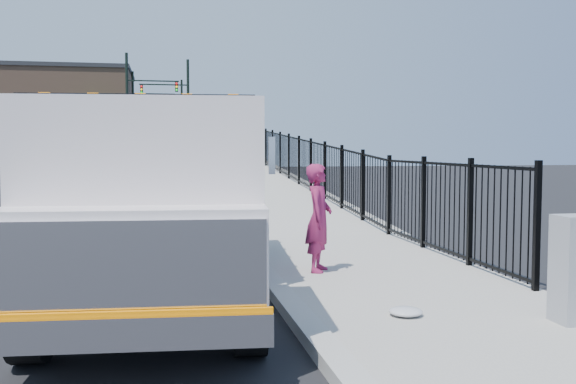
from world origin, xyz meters
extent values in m
plane|color=black|center=(0.00, 0.00, 0.00)|extent=(120.00, 120.00, 0.00)
cube|color=#9E998E|center=(1.93, -2.00, 0.06)|extent=(3.55, 12.00, 0.12)
cube|color=#ADAAA3|center=(0.00, -2.00, 0.08)|extent=(0.30, 12.00, 0.16)
cube|color=#9E998E|center=(2.12, 16.00, 0.00)|extent=(3.95, 24.06, 3.19)
cube|color=black|center=(3.55, 12.00, 0.90)|extent=(0.10, 28.00, 1.80)
cube|color=black|center=(-1.57, -0.45, 0.57)|extent=(1.63, 7.10, 0.23)
cube|color=white|center=(-1.77, -2.82, 1.60)|extent=(2.62, 2.48, 2.07)
cube|color=white|center=(-1.88, -4.11, 1.09)|extent=(2.49, 0.93, 1.04)
cube|color=silver|center=(-1.91, -4.49, 1.09)|extent=(2.38, 0.29, 0.88)
cube|color=silver|center=(-1.92, -4.57, 0.57)|extent=(2.49, 0.40, 0.29)
cube|color=orange|center=(-1.92, -4.57, 0.72)|extent=(2.48, 0.26, 0.06)
cube|color=black|center=(-1.79, -3.08, 2.23)|extent=(2.38, 1.54, 0.88)
cube|color=white|center=(-1.45, 0.89, 1.60)|extent=(2.85, 4.54, 1.76)
cube|color=silver|center=(-0.57, -3.96, 2.07)|extent=(0.07, 0.07, 0.36)
cube|color=orange|center=(-2.75, -3.36, 2.66)|extent=(0.11, 0.09, 0.06)
cube|color=orange|center=(-2.29, -3.40, 2.66)|extent=(0.11, 0.09, 0.06)
cube|color=orange|center=(-1.82, -3.44, 2.66)|extent=(0.11, 0.09, 0.06)
cube|color=orange|center=(-1.36, -3.48, 2.66)|extent=(0.11, 0.09, 0.06)
cube|color=orange|center=(-0.89, -3.52, 2.66)|extent=(0.11, 0.09, 0.06)
cylinder|color=black|center=(-2.91, -3.45, 0.52)|extent=(0.42, 1.06, 1.04)
cylinder|color=black|center=(-0.75, -3.63, 0.52)|extent=(0.42, 1.06, 1.04)
cylinder|color=black|center=(-2.48, 1.60, 0.52)|extent=(0.42, 1.06, 1.04)
cylinder|color=black|center=(-0.31, 1.42, 0.52)|extent=(0.42, 1.06, 1.04)
cylinder|color=black|center=(-2.38, 2.74, 0.52)|extent=(0.42, 1.06, 1.04)
cylinder|color=black|center=(-0.22, 2.55, 0.52)|extent=(0.42, 1.06, 1.04)
imported|color=#8E1F4E|center=(0.88, -0.02, 1.00)|extent=(0.64, 0.76, 1.76)
ellipsoid|color=silver|center=(1.25, -2.92, 0.17)|extent=(0.41, 0.41, 0.10)
cylinder|color=black|center=(-3.70, 31.27, 4.00)|extent=(0.18, 0.18, 8.00)
cube|color=black|center=(-2.10, 31.27, 6.30)|extent=(3.20, 0.08, 0.08)
cube|color=black|center=(-0.66, 31.27, 5.95)|extent=(0.18, 0.22, 0.60)
cube|color=#1111A3|center=(-3.35, 31.27, 4.80)|extent=(0.45, 0.04, 1.10)
cube|color=#C4650A|center=(-4.05, 31.27, 4.80)|extent=(0.45, 0.04, 1.10)
cylinder|color=black|center=(0.16, 33.61, 4.00)|extent=(0.18, 0.18, 8.00)
cube|color=black|center=(-1.44, 33.61, 6.30)|extent=(3.20, 0.08, 0.08)
cube|color=black|center=(-2.88, 33.61, 5.95)|extent=(0.18, 0.22, 0.60)
cube|color=#E05418|center=(0.51, 33.61, 4.80)|extent=(0.45, 0.04, 1.10)
cube|color=navy|center=(-0.19, 33.61, 4.80)|extent=(0.45, 0.04, 1.10)
cylinder|color=black|center=(-3.76, 41.20, 4.00)|extent=(0.18, 0.18, 8.00)
cube|color=black|center=(-2.16, 41.20, 6.30)|extent=(3.20, 0.08, 0.08)
cube|color=black|center=(-0.72, 41.20, 5.95)|extent=(0.18, 0.22, 0.60)
cube|color=#171395|center=(-3.41, 41.20, 4.80)|extent=(0.45, 0.04, 1.10)
cube|color=#DE5328|center=(-4.11, 41.20, 4.80)|extent=(0.45, 0.04, 1.10)
cylinder|color=black|center=(0.14, 46.74, 4.00)|extent=(0.18, 0.18, 8.00)
cube|color=black|center=(-1.46, 46.74, 6.30)|extent=(3.20, 0.08, 0.08)
cube|color=black|center=(-2.90, 46.74, 5.95)|extent=(0.18, 0.22, 0.60)
cube|color=#BF2E08|center=(0.49, 46.74, 4.80)|extent=(0.45, 0.04, 1.10)
cube|color=#20579E|center=(-0.21, 46.74, 4.80)|extent=(0.45, 0.04, 1.10)
cylinder|color=#382314|center=(-5.56, 37.22, 1.60)|extent=(0.36, 0.36, 3.20)
sphere|color=#194714|center=(-5.56, 37.22, 4.00)|extent=(3.02, 3.02, 3.02)
cylinder|color=#382314|center=(2.48, 38.36, 1.60)|extent=(0.36, 0.36, 3.20)
sphere|color=#194714|center=(2.48, 38.36, 4.00)|extent=(2.63, 2.63, 2.63)
cylinder|color=#382314|center=(-5.39, 46.46, 1.60)|extent=(0.36, 0.36, 3.20)
sphere|color=#194714|center=(-5.39, 46.46, 4.00)|extent=(2.57, 2.57, 2.57)
cube|color=#8C664C|center=(-9.00, 44.00, 4.00)|extent=(10.00, 10.00, 8.00)
camera|label=1|loc=(-1.62, -10.12, 2.15)|focal=40.00mm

